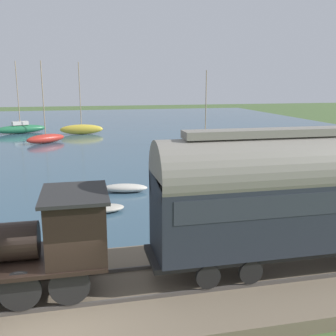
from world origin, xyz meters
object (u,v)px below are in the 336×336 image
Objects in this scene: sailboat_red at (46,138)px; rowboat_near_shore at (125,188)px; passenger_coach at (311,190)px; sailboat_yellow at (82,129)px; steam_locomotive at (39,237)px; sailboat_blue at (205,140)px; sailboat_green at (20,128)px; rowboat_mid_harbor at (104,208)px.

sailboat_red is 3.04× the size of rowboat_near_shore.
passenger_coach is 40.74m from sailboat_yellow.
sailboat_blue is at bearing -26.58° from steam_locomotive.
sailboat_green reaches higher than rowboat_mid_harbor.
rowboat_mid_harbor is (-34.04, -8.68, -0.44)m from sailboat_green.
steam_locomotive is 43.08m from sailboat_green.
sailboat_blue is (28.05, -5.38, -2.53)m from passenger_coach.
sailboat_blue is 22.77m from rowboat_mid_harbor.
passenger_coach reaches higher than rowboat_near_shore.
rowboat_near_shore is (-27.93, -2.43, -0.42)m from sailboat_yellow.
sailboat_yellow is 31.48m from rowboat_mid_harbor.
rowboat_mid_harbor is (-24.84, -4.83, -0.36)m from sailboat_red.
sailboat_blue is 2.68× the size of rowboat_near_shore.
sailboat_red is at bearing 85.30° from sailboat_blue.
sailboat_red is 9.97m from sailboat_green.
sailboat_green is at bearing 29.44° from rowboat_near_shore.
rowboat_mid_harbor is (8.54, 6.36, -2.96)m from passenger_coach.
sailboat_red reaches higher than rowboat_near_shore.
steam_locomotive is 0.69× the size of sailboat_blue.
rowboat_mid_harbor is (-19.51, 11.74, -0.43)m from sailboat_blue.
sailboat_green is 1.02× the size of sailboat_yellow.
rowboat_near_shore is (12.07, 4.88, -2.90)m from passenger_coach.
sailboat_yellow is (11.96, 12.68, 0.05)m from sailboat_blue.
passenger_coach is at bearing -147.12° from rowboat_mid_harbor.
rowboat_mid_harbor is at bearing 162.10° from sailboat_blue.
rowboat_mid_harbor is at bearing 168.32° from rowboat_near_shore.
sailboat_blue is at bearing -141.91° from sailboat_red.
steam_locomotive is 40.06m from sailboat_yellow.
rowboat_mid_harbor is (-3.54, 1.48, -0.06)m from rowboat_near_shore.
rowboat_mid_harbor is at bearing 156.92° from sailboat_red.
sailboat_yellow reaches higher than rowboat_near_shore.
sailboat_blue is (28.05, -14.03, -1.64)m from steam_locomotive.
passenger_coach is at bearing -168.00° from sailboat_yellow.
sailboat_green reaches higher than sailboat_yellow.
sailboat_red is 25.31m from rowboat_mid_harbor.
sailboat_blue reaches higher than passenger_coach.
steam_locomotive is 2.49× the size of rowboat_mid_harbor.
rowboat_near_shore is at bearing -17.38° from steam_locomotive.
sailboat_green is (9.20, 3.85, 0.08)m from sailboat_red.
sailboat_green reaches higher than sailboat_blue.
passenger_coach is 1.25× the size of sailboat_red.
steam_locomotive is at bearing 179.72° from sailboat_yellow.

